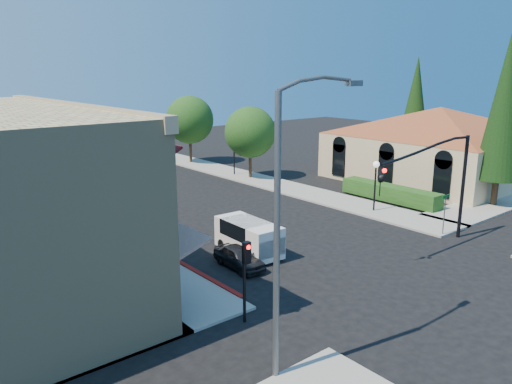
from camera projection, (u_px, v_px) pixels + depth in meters
ground at (399, 280)px, 23.29m from camera, size 120.00×120.00×0.00m
sidewalk_left at (31, 198)px, 38.11m from camera, size 3.50×50.00×0.12m
sidewalk_right at (218, 170)px, 48.92m from camera, size 3.50×50.00×0.12m
curb_red_strip at (182, 266)px, 25.02m from camera, size 0.25×10.00×0.06m
mission_building at (438, 137)px, 44.60m from camera, size 30.12×30.12×6.40m
hedge at (389, 202)px, 37.26m from camera, size 1.40×8.00×1.10m
conifer_near at (505, 105)px, 34.39m from camera, size 3.20×3.20×12.50m
conifer_far at (415, 101)px, 52.57m from camera, size 3.20×3.20×11.00m
street_tree_a at (250, 132)px, 44.22m from camera, size 4.56×4.56×6.48m
street_tree_b at (190, 120)px, 51.63m from camera, size 4.94×4.94×7.02m
signal_mast_arm at (445, 174)px, 27.06m from camera, size 8.01×0.39×6.00m
secondary_signal at (246, 267)px, 18.85m from camera, size 0.28×0.42×3.32m
cobra_streetlight at (286, 218)px, 14.89m from camera, size 3.60×0.25×9.31m
street_name_sign at (445, 208)px, 29.17m from camera, size 0.80×0.06×2.50m
lamppost_left_near at (150, 220)px, 23.38m from camera, size 0.44×0.44×3.57m
lamppost_left_far at (52, 173)px, 33.88m from camera, size 0.44×0.44×3.57m
lamppost_right_near at (376, 173)px, 33.89m from camera, size 0.44×0.44×3.57m
lamppost_right_far at (234, 146)px, 45.88m from camera, size 0.44×0.44×3.57m
white_van at (249, 236)px, 26.39m from camera, size 1.93×4.10×1.78m
parked_car_a at (239, 257)px, 24.69m from camera, size 1.43×3.26×1.09m
parked_car_b at (110, 208)px, 32.91m from camera, size 1.57×4.22×1.38m
parked_car_c at (92, 188)px, 38.75m from camera, size 2.23×4.61×1.29m
parked_car_d at (66, 187)px, 39.68m from camera, size 1.80×3.83×1.06m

